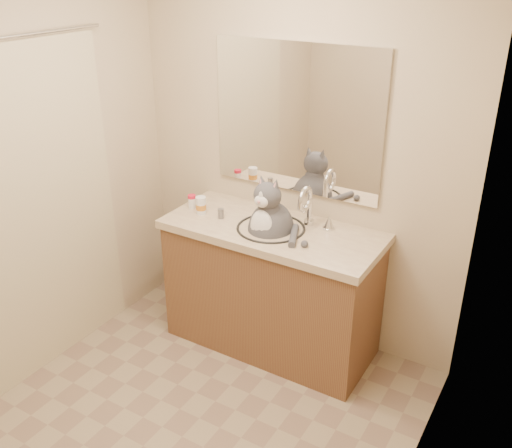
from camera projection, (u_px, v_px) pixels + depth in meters
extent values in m
cube|color=gray|center=(182.00, 437.00, 3.06)|extent=(2.20, 2.50, 0.01)
cube|color=#BFB18D|center=(296.00, 159.00, 3.51)|extent=(2.20, 0.01, 2.40)
cube|color=#BFB18D|center=(5.00, 189.00, 3.05)|extent=(0.01, 2.50, 2.40)
cube|color=#BFB18D|center=(411.00, 309.00, 2.03)|extent=(0.01, 2.50, 2.40)
cube|color=brown|center=(272.00, 291.00, 3.63)|extent=(1.30, 0.55, 0.80)
cube|color=beige|center=(272.00, 231.00, 3.45)|extent=(1.34, 0.59, 0.05)
torus|color=black|center=(271.00, 228.00, 3.42)|extent=(0.42, 0.42, 0.02)
ellipsoid|color=white|center=(271.00, 239.00, 3.45)|extent=(0.40, 0.40, 0.15)
cylinder|color=silver|center=(310.00, 209.00, 3.43)|extent=(0.03, 0.03, 0.18)
torus|color=silver|center=(305.00, 199.00, 3.34)|extent=(0.03, 0.16, 0.16)
cone|color=silver|center=(329.00, 221.00, 3.39)|extent=(0.06, 0.06, 0.08)
cube|color=white|center=(296.00, 119.00, 3.39)|extent=(1.10, 0.02, 0.90)
cube|color=beige|center=(34.00, 219.00, 3.19)|extent=(0.01, 1.20, 1.90)
cylinder|color=silver|center=(0.00, 38.00, 2.77)|extent=(0.02, 1.30, 0.02)
ellipsoid|color=#48484D|center=(271.00, 231.00, 3.43)|extent=(0.29, 0.32, 0.37)
ellipsoid|color=silver|center=(262.00, 229.00, 3.33)|extent=(0.15, 0.09, 0.23)
ellipsoid|color=#48484D|center=(267.00, 196.00, 3.29)|extent=(0.18, 0.15, 0.16)
ellipsoid|color=silver|center=(261.00, 202.00, 3.25)|extent=(0.09, 0.05, 0.07)
sphere|color=#D88C8C|center=(259.00, 202.00, 3.22)|extent=(0.02, 0.02, 0.02)
cone|color=#48484D|center=(262.00, 181.00, 3.29)|extent=(0.07, 0.06, 0.08)
cone|color=#48484D|center=(276.00, 184.00, 3.24)|extent=(0.07, 0.06, 0.08)
cylinder|color=#48484D|center=(294.00, 236.00, 3.29)|extent=(0.13, 0.24, 0.04)
cylinder|color=white|center=(192.00, 203.00, 3.68)|extent=(0.05, 0.05, 0.07)
cylinder|color=red|center=(192.00, 197.00, 3.66)|extent=(0.05, 0.05, 0.02)
cylinder|color=white|center=(201.00, 207.00, 3.60)|extent=(0.08, 0.08, 0.09)
cylinder|color=orange|center=(201.00, 207.00, 3.60)|extent=(0.08, 0.08, 0.04)
cylinder|color=white|center=(201.00, 199.00, 3.58)|extent=(0.09, 0.09, 0.02)
cylinder|color=slate|center=(221.00, 214.00, 3.54)|extent=(0.05, 0.05, 0.06)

